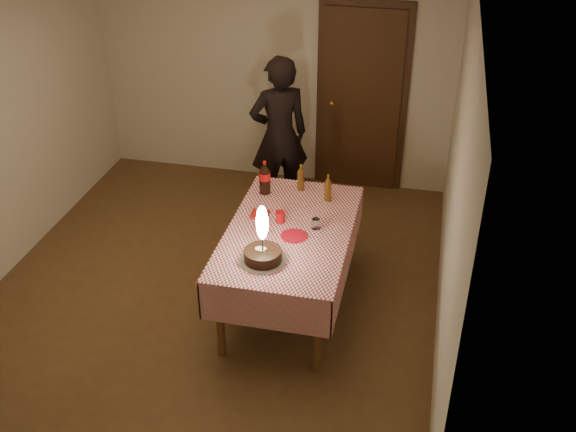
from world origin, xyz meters
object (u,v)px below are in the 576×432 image
object	(u,v)px
cola_bottle	(265,178)
photographer	(279,135)
amber_bottle_right	(328,188)
dining_table	(289,240)
birthday_cake	(263,248)
red_plate	(294,236)
red_cup	(280,217)
amber_bottle_left	(301,178)
clear_cup	(316,224)

from	to	relation	value
cola_bottle	photographer	bearing A→B (deg)	96.68
amber_bottle_right	dining_table	bearing A→B (deg)	-111.99
birthday_cake	red_plate	world-z (taller)	birthday_cake
cola_bottle	dining_table	bearing A→B (deg)	-58.02
photographer	red_plate	bearing A→B (deg)	-72.86
red_cup	cola_bottle	bearing A→B (deg)	118.42
birthday_cake	red_cup	distance (m)	0.58
birthday_cake	amber_bottle_left	world-z (taller)	birthday_cake
birthday_cake	red_plate	distance (m)	0.43
red_plate	photographer	size ratio (longest dim) A/B	0.13
clear_cup	dining_table	bearing A→B (deg)	-162.23
dining_table	amber_bottle_right	size ratio (longest dim) A/B	6.75
red_cup	photographer	world-z (taller)	photographer
birthday_cake	amber_bottle_left	xyz separation A→B (m)	(0.05, 1.18, 0.01)
clear_cup	amber_bottle_left	distance (m)	0.68
amber_bottle_left	photographer	world-z (taller)	photographer
amber_bottle_left	red_plate	bearing A→B (deg)	-82.17
red_cup	birthday_cake	bearing A→B (deg)	-90.06
amber_bottle_left	amber_bottle_right	world-z (taller)	same
cola_bottle	amber_bottle_right	xyz separation A→B (m)	(0.58, -0.01, -0.03)
amber_bottle_left	amber_bottle_right	distance (m)	0.31
birthday_cake	cola_bottle	distance (m)	1.07
amber_bottle_left	dining_table	bearing A→B (deg)	-85.98
red_plate	clear_cup	world-z (taller)	clear_cup
amber_bottle_left	clear_cup	bearing A→B (deg)	-67.55
dining_table	photographer	world-z (taller)	photographer
dining_table	birthday_cake	xyz separation A→B (m)	(-0.10, -0.48, 0.22)
dining_table	red_plate	xyz separation A→B (m)	(0.06, -0.09, 0.11)
red_cup	clear_cup	size ratio (longest dim) A/B	1.11
dining_table	birthday_cake	size ratio (longest dim) A/B	3.52
clear_cup	photographer	distance (m)	1.73
cola_bottle	amber_bottle_left	bearing A→B (deg)	23.57
red_plate	red_cup	xyz separation A→B (m)	(-0.16, 0.19, 0.05)
dining_table	clear_cup	distance (m)	0.27
amber_bottle_left	cola_bottle	bearing A→B (deg)	-156.43
birthday_cake	cola_bottle	world-z (taller)	birthday_cake
birthday_cake	cola_bottle	xyz separation A→B (m)	(-0.25, 1.04, 0.04)
amber_bottle_right	photographer	xyz separation A→B (m)	(-0.70, 1.10, -0.05)
dining_table	amber_bottle_right	bearing A→B (deg)	68.01
birthday_cake	red_plate	bearing A→B (deg)	67.48
dining_table	amber_bottle_left	xyz separation A→B (m)	(-0.05, 0.70, 0.22)
red_plate	amber_bottle_right	bearing A→B (deg)	75.73
red_plate	cola_bottle	distance (m)	0.79
amber_bottle_left	birthday_cake	bearing A→B (deg)	-92.55
amber_bottle_left	red_cup	bearing A→B (deg)	-94.98
clear_cup	photographer	world-z (taller)	photographer
birthday_cake	amber_bottle_right	size ratio (longest dim) A/B	1.92
dining_table	birthday_cake	bearing A→B (deg)	-101.91
dining_table	amber_bottle_right	distance (m)	0.64
cola_bottle	red_cup	bearing A→B (deg)	-61.58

